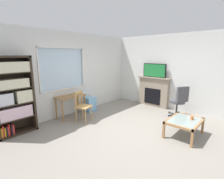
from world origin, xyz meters
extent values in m
cube|color=gray|center=(0.00, 0.00, -0.01)|extent=(6.09, 5.83, 0.02)
cube|color=silver|center=(0.00, 2.41, 0.43)|extent=(5.09, 0.12, 0.86)
cube|color=silver|center=(0.00, 2.41, 2.42)|extent=(5.09, 0.12, 0.49)
cube|color=silver|center=(-1.85, 2.41, 1.52)|extent=(1.38, 0.12, 1.31)
cube|color=silver|center=(1.47, 2.41, 1.52)|extent=(2.15, 0.12, 1.31)
cube|color=silver|center=(-0.38, 2.42, 1.52)|extent=(1.56, 0.02, 1.31)
cube|color=white|center=(-0.38, 2.35, 0.88)|extent=(1.62, 0.06, 0.03)
cube|color=white|center=(-0.38, 2.35, 2.16)|extent=(1.62, 0.06, 0.03)
cube|color=white|center=(-1.16, 2.35, 1.52)|extent=(0.03, 0.06, 1.31)
cube|color=white|center=(0.40, 2.35, 1.52)|extent=(0.03, 0.06, 1.31)
cube|color=silver|center=(2.60, 0.00, 1.33)|extent=(0.12, 5.03, 2.66)
cube|color=#2D2319|center=(-1.50, 2.16, 0.97)|extent=(0.05, 0.38, 1.93)
cube|color=#2D2319|center=(-1.92, 2.16, 1.91)|extent=(0.90, 0.38, 0.05)
cube|color=#2D2319|center=(-1.92, 2.16, 0.03)|extent=(0.90, 0.38, 0.05)
cube|color=#2D2319|center=(-1.92, 2.34, 0.97)|extent=(0.90, 0.02, 1.93)
cube|color=#2D2319|center=(-1.92, 2.16, 0.40)|extent=(0.85, 0.36, 0.02)
cube|color=#2D2319|center=(-1.92, 2.16, 0.78)|extent=(0.85, 0.36, 0.02)
cube|color=#2D2319|center=(-1.92, 2.16, 1.15)|extent=(0.85, 0.36, 0.02)
cube|color=#2D2319|center=(-1.92, 2.16, 1.53)|extent=(0.85, 0.36, 0.02)
cube|color=beige|center=(-1.92, 2.15, 0.56)|extent=(0.73, 0.30, 0.29)
cube|color=silver|center=(-2.14, 2.15, 0.93)|extent=(0.36, 0.30, 0.28)
cube|color=beige|center=(-1.70, 2.15, 0.94)|extent=(0.37, 0.31, 0.30)
cube|color=beige|center=(-1.90, 2.15, 1.28)|extent=(0.66, 0.33, 0.22)
cube|color=beige|center=(-1.91, 2.15, 1.67)|extent=(0.78, 0.32, 0.25)
cube|color=orange|center=(-2.29, 2.14, 0.17)|extent=(0.04, 0.27, 0.24)
cube|color=red|center=(-2.25, 2.14, 0.19)|extent=(0.03, 0.22, 0.28)
cube|color=yellow|center=(-2.22, 2.14, 0.16)|extent=(0.02, 0.25, 0.22)
cube|color=black|center=(-2.19, 2.14, 0.17)|extent=(0.03, 0.28, 0.24)
cube|color=red|center=(-2.16, 2.14, 0.17)|extent=(0.03, 0.27, 0.23)
cube|color=red|center=(-2.12, 2.14, 0.19)|extent=(0.03, 0.21, 0.27)
cube|color=black|center=(-2.08, 2.14, 0.18)|extent=(0.03, 0.30, 0.26)
cube|color=red|center=(-2.04, 2.14, 0.17)|extent=(0.04, 0.25, 0.24)
cube|color=olive|center=(-0.37, 2.06, 0.69)|extent=(0.91, 0.46, 0.03)
cylinder|color=olive|center=(-0.78, 1.88, 0.34)|extent=(0.04, 0.04, 0.67)
cylinder|color=olive|center=(0.04, 1.88, 0.34)|extent=(0.04, 0.04, 0.67)
cylinder|color=olive|center=(-0.78, 2.24, 0.34)|extent=(0.04, 0.04, 0.67)
cylinder|color=olive|center=(0.04, 2.24, 0.34)|extent=(0.04, 0.04, 0.67)
cube|color=tan|center=(-0.30, 1.51, 0.45)|extent=(0.52, 0.51, 0.04)
cylinder|color=tan|center=(-0.41, 1.31, 0.22)|extent=(0.04, 0.04, 0.43)
cylinder|color=tan|center=(-0.09, 1.41, 0.22)|extent=(0.04, 0.04, 0.43)
cylinder|color=tan|center=(-0.51, 1.61, 0.22)|extent=(0.04, 0.04, 0.43)
cylinder|color=tan|center=(-0.19, 1.72, 0.22)|extent=(0.04, 0.04, 0.43)
cylinder|color=tan|center=(-0.51, 1.61, 0.68)|extent=(0.04, 0.04, 0.45)
cylinder|color=tan|center=(-0.19, 1.72, 0.68)|extent=(0.04, 0.04, 0.45)
cube|color=tan|center=(-0.35, 1.66, 0.87)|extent=(0.35, 0.14, 0.06)
cylinder|color=tan|center=(-0.45, 1.63, 0.65)|extent=(0.02, 0.02, 0.35)
cylinder|color=tan|center=(-0.35, 1.66, 0.65)|extent=(0.02, 0.02, 0.35)
cylinder|color=tan|center=(-0.25, 1.70, 0.65)|extent=(0.02, 0.02, 0.35)
cube|color=#72ADDB|center=(0.42, 2.11, 0.25)|extent=(0.35, 0.40, 0.50)
cube|color=gray|center=(2.45, 0.70, 0.54)|extent=(0.18, 1.17, 1.08)
cube|color=black|center=(2.36, 0.70, 0.40)|extent=(0.03, 0.64, 0.60)
cube|color=gray|center=(2.43, 0.70, 1.10)|extent=(0.26, 1.27, 0.04)
cube|color=black|center=(2.43, 0.70, 1.38)|extent=(0.05, 0.90, 0.50)
cube|color=#237F3D|center=(2.40, 0.70, 1.38)|extent=(0.01, 0.85, 0.45)
cylinder|color=#4C4C51|center=(1.99, -0.38, 0.48)|extent=(0.48, 0.48, 0.09)
cube|color=#4C4C51|center=(1.87, -0.57, 0.76)|extent=(0.38, 0.28, 0.48)
cylinder|color=#38383D|center=(1.99, -0.38, 0.24)|extent=(0.06, 0.06, 0.42)
cube|color=#38383D|center=(1.87, -0.31, 0.03)|extent=(0.26, 0.18, 0.03)
cylinder|color=#38383D|center=(1.76, -0.23, 0.03)|extent=(0.05, 0.05, 0.05)
cube|color=#38383D|center=(1.88, -0.47, 0.03)|extent=(0.24, 0.21, 0.03)
cylinder|color=#38383D|center=(1.78, -0.56, 0.03)|extent=(0.05, 0.05, 0.05)
cube|color=#38383D|center=(2.04, -0.51, 0.03)|extent=(0.14, 0.27, 0.03)
cylinder|color=#38383D|center=(2.09, -0.64, 0.03)|extent=(0.05, 0.05, 0.05)
cube|color=#38383D|center=(2.13, -0.38, 0.03)|extent=(0.28, 0.05, 0.03)
cylinder|color=#38383D|center=(2.27, -0.37, 0.03)|extent=(0.05, 0.05, 0.05)
cube|color=#38383D|center=(2.03, -0.25, 0.03)|extent=(0.11, 0.28, 0.03)
cylinder|color=#38383D|center=(2.06, -0.11, 0.03)|extent=(0.05, 0.05, 0.05)
cube|color=#8C9E99|center=(0.73, -1.04, 0.39)|extent=(0.81, 0.58, 0.02)
cube|color=#A37547|center=(0.73, -1.35, 0.38)|extent=(0.91, 0.05, 0.05)
cube|color=#A37547|center=(0.73, -0.72, 0.38)|extent=(0.91, 0.05, 0.05)
cube|color=#A37547|center=(0.30, -1.04, 0.38)|extent=(0.05, 0.68, 0.05)
cube|color=#A37547|center=(1.16, -1.04, 0.38)|extent=(0.05, 0.68, 0.05)
cube|color=#A37547|center=(0.30, -1.35, 0.18)|extent=(0.05, 0.05, 0.35)
cube|color=#A37547|center=(1.16, -1.35, 0.18)|extent=(0.05, 0.05, 0.35)
cube|color=#A37547|center=(0.30, -0.72, 0.18)|extent=(0.05, 0.05, 0.35)
cube|color=#A37547|center=(1.16, -0.72, 0.18)|extent=(0.05, 0.05, 0.35)
cylinder|color=orange|center=(0.88, -1.16, 0.45)|extent=(0.07, 0.07, 0.09)
camera|label=1|loc=(-3.25, -2.23, 1.95)|focal=26.64mm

